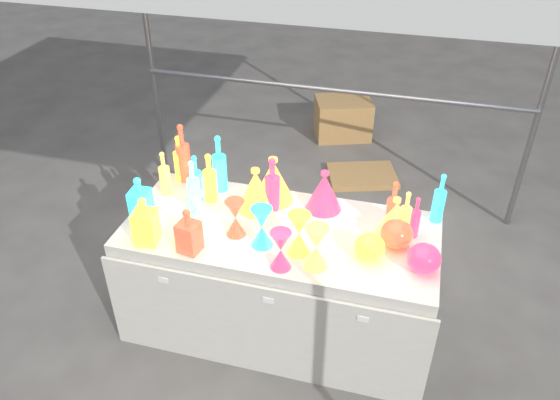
% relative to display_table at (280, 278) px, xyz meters
% --- Properties ---
extents(ground, '(80.00, 80.00, 0.00)m').
position_rel_display_table_xyz_m(ground, '(-0.00, 0.01, -0.37)').
color(ground, slate).
rests_on(ground, ground).
extents(display_table, '(1.84, 0.83, 0.75)m').
position_rel_display_table_xyz_m(display_table, '(0.00, 0.00, 0.00)').
color(display_table, silver).
rests_on(display_table, ground).
extents(cardboard_box_closed, '(0.65, 0.56, 0.40)m').
position_rel_display_table_xyz_m(cardboard_box_closed, '(-0.05, 2.67, -0.18)').
color(cardboard_box_closed, tan).
rests_on(cardboard_box_closed, ground).
extents(cardboard_box_flat, '(0.71, 0.60, 0.05)m').
position_rel_display_table_xyz_m(cardboard_box_flat, '(0.27, 1.89, -0.35)').
color(cardboard_box_flat, tan).
rests_on(cardboard_box_flat, ground).
extents(bottle_0, '(0.08, 0.08, 0.32)m').
position_rel_display_table_xyz_m(bottle_0, '(-0.76, 0.36, 0.53)').
color(bottle_0, red).
rests_on(bottle_0, display_table).
extents(bottle_1, '(0.09, 0.09, 0.31)m').
position_rel_display_table_xyz_m(bottle_1, '(-0.57, 0.17, 0.53)').
color(bottle_1, '#208E19').
rests_on(bottle_1, display_table).
extents(bottle_2, '(0.11, 0.11, 0.40)m').
position_rel_display_table_xyz_m(bottle_2, '(-0.73, 0.36, 0.58)').
color(bottle_2, orange).
rests_on(bottle_2, display_table).
extents(bottle_3, '(0.12, 0.12, 0.35)m').
position_rel_display_table_xyz_m(bottle_3, '(-0.10, 0.20, 0.55)').
color(bottle_3, '#1B30A1').
rests_on(bottle_3, display_table).
extents(bottle_4, '(0.09, 0.09, 0.30)m').
position_rel_display_table_xyz_m(bottle_4, '(-0.78, 0.18, 0.52)').
color(bottle_4, '#116C63').
rests_on(bottle_4, display_table).
extents(bottle_5, '(0.08, 0.08, 0.34)m').
position_rel_display_table_xyz_m(bottle_5, '(-0.54, 0.05, 0.55)').
color(bottle_5, '#C12675').
rests_on(bottle_5, display_table).
extents(bottle_6, '(0.10, 0.10, 0.32)m').
position_rel_display_table_xyz_m(bottle_6, '(-0.49, 0.19, 0.54)').
color(bottle_6, red).
rests_on(bottle_6, display_table).
extents(bottle_7, '(0.10, 0.10, 0.38)m').
position_rel_display_table_xyz_m(bottle_7, '(-0.47, 0.31, 0.57)').
color(bottle_7, '#208E19').
rests_on(bottle_7, display_table).
extents(decanter_0, '(0.14, 0.14, 0.29)m').
position_rel_display_table_xyz_m(decanter_0, '(-0.68, -0.29, 0.52)').
color(decanter_0, red).
rests_on(decanter_0, display_table).
extents(decanter_1, '(0.13, 0.13, 0.27)m').
position_rel_display_table_xyz_m(decanter_1, '(-0.42, -0.30, 0.51)').
color(decanter_1, orange).
rests_on(decanter_1, display_table).
extents(decanter_2, '(0.12, 0.12, 0.27)m').
position_rel_display_table_xyz_m(decanter_2, '(-0.81, -0.09, 0.51)').
color(decanter_2, '#208E19').
rests_on(decanter_2, display_table).
extents(hourglass_0, '(0.13, 0.13, 0.22)m').
position_rel_display_table_xyz_m(hourglass_0, '(-0.23, -0.10, 0.49)').
color(hourglass_0, orange).
rests_on(hourglass_0, display_table).
extents(hourglass_1, '(0.13, 0.13, 0.22)m').
position_rel_display_table_xyz_m(hourglass_1, '(0.09, -0.31, 0.49)').
color(hourglass_1, '#1B30A1').
rests_on(hourglass_1, display_table).
extents(hourglass_2, '(0.14, 0.14, 0.25)m').
position_rel_display_table_xyz_m(hourglass_2, '(0.26, -0.25, 0.50)').
color(hourglass_2, '#116C63').
rests_on(hourglass_2, display_table).
extents(hourglass_3, '(0.12, 0.12, 0.19)m').
position_rel_display_table_xyz_m(hourglass_3, '(-0.48, -0.04, 0.47)').
color(hourglass_3, '#C12675').
rests_on(hourglass_3, display_table).
extents(hourglass_4, '(0.13, 0.13, 0.25)m').
position_rel_display_table_xyz_m(hourglass_4, '(0.15, -0.16, 0.50)').
color(hourglass_4, red).
rests_on(hourglass_4, display_table).
extents(hourglass_5, '(0.14, 0.14, 0.24)m').
position_rel_display_table_xyz_m(hourglass_5, '(-0.06, -0.15, 0.50)').
color(hourglass_5, '#208E19').
rests_on(hourglass_5, display_table).
extents(globe_0, '(0.17, 0.17, 0.13)m').
position_rel_display_table_xyz_m(globe_0, '(0.52, -0.11, 0.44)').
color(globe_0, red).
rests_on(globe_0, display_table).
extents(globe_2, '(0.20, 0.20, 0.14)m').
position_rel_display_table_xyz_m(globe_2, '(0.65, 0.03, 0.45)').
color(globe_2, orange).
rests_on(globe_2, display_table).
extents(globe_3, '(0.23, 0.23, 0.14)m').
position_rel_display_table_xyz_m(globe_3, '(0.80, -0.14, 0.45)').
color(globe_3, '#1B30A1').
rests_on(globe_3, display_table).
extents(lampshade_0, '(0.29, 0.29, 0.29)m').
position_rel_display_table_xyz_m(lampshade_0, '(-0.12, 0.29, 0.52)').
color(lampshade_0, '#F4FF35').
rests_on(lampshade_0, display_table).
extents(lampshade_1, '(0.30, 0.30, 0.27)m').
position_rel_display_table_xyz_m(lampshade_1, '(-0.19, 0.17, 0.51)').
color(lampshade_1, '#F4FF35').
rests_on(lampshade_1, display_table).
extents(lampshade_2, '(0.26, 0.26, 0.26)m').
position_rel_display_table_xyz_m(lampshade_2, '(0.20, 0.28, 0.50)').
color(lampshade_2, '#1B30A1').
rests_on(lampshade_2, display_table).
extents(lampshade_3, '(0.22, 0.22, 0.23)m').
position_rel_display_table_xyz_m(lampshade_3, '(0.63, 0.14, 0.49)').
color(lampshade_3, '#116C63').
rests_on(lampshade_3, display_table).
extents(bottle_8, '(0.09, 0.09, 0.32)m').
position_rel_display_table_xyz_m(bottle_8, '(0.86, 0.33, 0.53)').
color(bottle_8, '#208E19').
rests_on(bottle_8, display_table).
extents(bottle_9, '(0.09, 0.09, 0.32)m').
position_rel_display_table_xyz_m(bottle_9, '(0.61, 0.17, 0.54)').
color(bottle_9, orange).
rests_on(bottle_9, display_table).
extents(bottle_10, '(0.07, 0.07, 0.26)m').
position_rel_display_table_xyz_m(bottle_10, '(0.74, 0.14, 0.50)').
color(bottle_10, '#1B30A1').
rests_on(bottle_10, display_table).
extents(bottle_11, '(0.07, 0.07, 0.29)m').
position_rel_display_table_xyz_m(bottle_11, '(0.68, 0.14, 0.52)').
color(bottle_11, '#116C63').
rests_on(bottle_11, display_table).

